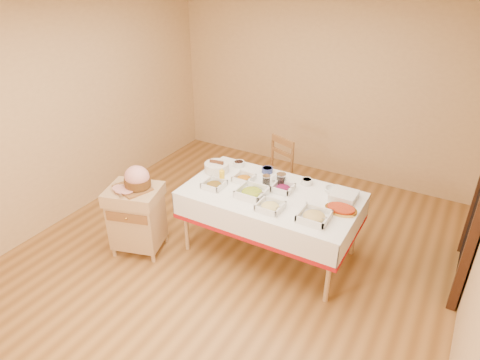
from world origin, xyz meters
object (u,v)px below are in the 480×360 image
preserve_jar_right (281,180)px  ham_on_board (136,179)px  bread_basket (217,167)px  plate_stack (344,196)px  butcher_cart (137,216)px  brass_platter (341,209)px  dining_chair (274,173)px  dining_table (271,206)px  preserve_jar_left (266,181)px  mustard_bottle (222,176)px

preserve_jar_right → ham_on_board: bearing=-145.8°
bread_basket → plate_stack: 1.46m
butcher_cart → brass_platter: size_ratio=2.47×
dining_chair → bread_basket: size_ratio=3.32×
dining_table → dining_chair: (-0.40, 0.91, -0.12)m
dining_chair → plate_stack: (1.09, -0.66, 0.32)m
preserve_jar_left → bread_basket: bread_basket is taller
butcher_cart → bread_basket: bread_basket is taller
butcher_cart → preserve_jar_right: (1.30, 0.89, 0.38)m
preserve_jar_left → preserve_jar_right: (0.14, 0.08, 0.01)m
preserve_jar_right → mustard_bottle: bearing=-154.3°
ham_on_board → butcher_cart: bearing=-141.9°
butcher_cart → bread_basket: 1.04m
preserve_jar_left → preserve_jar_right: size_ratio=0.84×
preserve_jar_left → brass_platter: 0.87m
plate_stack → bread_basket: bearing=-175.3°
preserve_jar_right → brass_platter: (0.73, -0.18, -0.04)m
ham_on_board → preserve_jar_left: size_ratio=3.46×
butcher_cart → dining_chair: dining_chair is taller
dining_table → ham_on_board: size_ratio=4.71×
preserve_jar_left → bread_basket: bearing=179.6°
dining_table → ham_on_board: bearing=-152.5°
plate_stack → butcher_cart: bearing=-154.7°
butcher_cart → preserve_jar_left: bearing=34.9°
butcher_cart → dining_chair: bearing=60.8°
ham_on_board → preserve_jar_right: (1.26, 0.86, -0.07)m
dining_table → bread_basket: 0.80m
preserve_jar_left → dining_table: bearing=-46.4°
mustard_bottle → dining_chair: bearing=80.6°
ham_on_board → brass_platter: ham_on_board is taller
bread_basket → brass_platter: bread_basket is taller
dining_table → bread_basket: bearing=169.9°
brass_platter → ham_on_board: bearing=-161.2°
brass_platter → butcher_cart: bearing=-160.8°
mustard_bottle → plate_stack: bearing=14.5°
brass_platter → dining_chair: bearing=142.2°
butcher_cart → preserve_jar_right: 1.62m
mustard_bottle → dining_table: bearing=6.9°
plate_stack → preserve_jar_left: bearing=-171.3°
plate_stack → brass_platter: size_ratio=0.80×
mustard_bottle → bread_basket: (-0.20, 0.20, -0.03)m
preserve_jar_right → brass_platter: 0.75m
preserve_jar_left → preserve_jar_right: preserve_jar_right is taller
dining_chair → mustard_bottle: 1.06m
bread_basket → dining_chair: bearing=65.0°
plate_stack → brass_platter: (0.05, -0.23, -0.02)m
butcher_cart → plate_stack: 2.22m
preserve_jar_right → plate_stack: preserve_jar_right is taller
butcher_cart → ham_on_board: ham_on_board is taller
brass_platter → mustard_bottle: bearing=-175.9°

